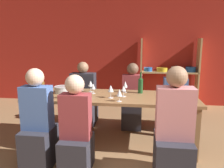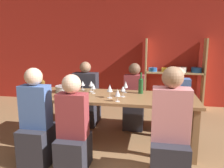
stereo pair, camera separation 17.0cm
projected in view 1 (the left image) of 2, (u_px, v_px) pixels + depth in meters
name	position (u px, v px, depth m)	size (l,w,h in m)	color
wall_back_red	(124.00, 49.00, 5.39)	(8.80, 0.06, 2.70)	red
shelf_unit	(168.00, 83.00, 5.21)	(1.35, 0.30, 1.61)	tan
dining_table	(111.00, 101.00, 3.19)	(2.43, 0.83, 0.76)	olive
mixing_bowl	(63.00, 89.00, 3.34)	(0.25, 0.25, 0.10)	#B7BABC
wine_bottle_green	(75.00, 90.00, 2.93)	(0.07, 0.07, 0.33)	#B2C6C1
wine_bottle_dark	(141.00, 85.00, 3.30)	(0.07, 0.07, 0.32)	#1E4C23
wine_bottle_amber	(42.00, 88.00, 3.06)	(0.08, 0.08, 0.33)	brown
wine_glass_red_a	(93.00, 87.00, 3.28)	(0.07, 0.07, 0.15)	white
wine_glass_empty_a	(119.00, 93.00, 2.83)	(0.07, 0.07, 0.16)	white
wine_glass_white_a	(82.00, 84.00, 3.50)	(0.07, 0.07, 0.15)	white
wine_glass_red_b	(125.00, 85.00, 3.35)	(0.07, 0.07, 0.17)	white
wine_glass_empty_b	(91.00, 84.00, 3.38)	(0.08, 0.08, 0.18)	white
wine_glass_empty_c	(124.00, 89.00, 3.09)	(0.07, 0.07, 0.15)	white
wine_glass_white_b	(111.00, 89.00, 3.01)	(0.08, 0.08, 0.18)	white
cell_phone	(82.00, 95.00, 3.19)	(0.10, 0.16, 0.01)	silver
person_near_a	(76.00, 135.00, 2.59)	(0.35, 0.44, 1.17)	#2D2D38
person_far_a	(84.00, 102.00, 4.09)	(0.44, 0.55, 1.17)	#2D2D38
person_near_b	(173.00, 139.00, 2.39)	(0.39, 0.49, 1.28)	#2D2D38
person_far_b	(174.00, 107.00, 3.86)	(0.40, 0.50, 1.11)	#2D2D38
person_near_c	(38.00, 130.00, 2.67)	(0.35, 0.44, 1.23)	#2D2D38
person_far_c	(132.00, 104.00, 3.92)	(0.35, 0.43, 1.17)	#2D2D38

